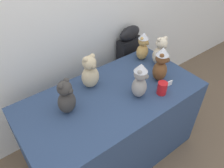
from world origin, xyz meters
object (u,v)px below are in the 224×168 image
teddy_bear_cream (160,52)px  teddy_bear_sand (90,72)px  teddy_bear_ash (140,81)px  party_cup_red (162,88)px  teddy_bear_chestnut (161,65)px  teddy_bear_honey (143,47)px  instrument_case (128,66)px  display_table (112,126)px  teddy_bear_charcoal (66,98)px

teddy_bear_cream → teddy_bear_sand: bearing=-175.8°
teddy_bear_ash → party_cup_red: size_ratio=2.83×
teddy_bear_cream → party_cup_red: size_ratio=2.60×
teddy_bear_ash → teddy_bear_sand: teddy_bear_ash is taller
teddy_bear_chestnut → teddy_bear_honey: teddy_bear_chestnut is taller
instrument_case → teddy_bear_chestnut: teddy_bear_chestnut is taller
instrument_case → teddy_bear_honey: (-0.06, -0.27, 0.42)m
teddy_bear_sand → teddy_bear_cream: size_ratio=1.07×
display_table → teddy_bear_chestnut: (0.46, -0.08, 0.55)m
party_cup_red → teddy_bear_charcoal: bearing=157.6°
display_table → teddy_bear_honey: 0.82m
party_cup_red → teddy_bear_honey: bearing=64.6°
teddy_bear_charcoal → teddy_bear_sand: (0.30, 0.14, 0.01)m
display_table → teddy_bear_ash: bearing=-36.4°
party_cup_red → instrument_case: bearing=68.8°
teddy_bear_sand → teddy_bear_chestnut: (0.53, -0.29, 0.02)m
teddy_bear_ash → party_cup_red: bearing=-64.2°
display_table → teddy_bear_ash: teddy_bear_ash is taller
teddy_bear_charcoal → party_cup_red: bearing=-50.1°
teddy_bear_charcoal → teddy_bear_chestnut: size_ratio=0.89×
display_table → teddy_bear_chestnut: size_ratio=4.77×
teddy_bear_ash → instrument_case: bearing=21.4°
teddy_bear_ash → teddy_bear_charcoal: size_ratio=1.08×
teddy_bear_ash → teddy_bear_honey: bearing=10.6°
instrument_case → teddy_bear_charcoal: 1.17m
teddy_bear_chestnut → teddy_bear_honey: (0.11, 0.33, -0.02)m
display_table → teddy_bear_sand: bearing=108.8°
teddy_bear_ash → teddy_bear_chestnut: teddy_bear_chestnut is taller
instrument_case → party_cup_red: (-0.29, -0.75, 0.33)m
teddy_bear_honey → teddy_bear_ash: bearing=-151.6°
instrument_case → teddy_bear_honey: 0.50m
teddy_bear_honey → party_cup_red: bearing=-131.1°
teddy_bear_ash → teddy_bear_sand: (-0.25, 0.34, -0.01)m
teddy_bear_charcoal → teddy_bear_chestnut: teddy_bear_chestnut is taller
teddy_bear_chestnut → teddy_bear_cream: bearing=9.2°
instrument_case → teddy_bear_cream: teddy_bear_cream is taller
teddy_bear_cream → teddy_bear_honey: teddy_bear_honey is taller
teddy_bear_chestnut → party_cup_red: size_ratio=2.94×
instrument_case → teddy_bear_chestnut: (-0.17, -0.60, 0.43)m
teddy_bear_chestnut → teddy_bear_cream: (0.18, 0.17, -0.02)m
display_table → instrument_case: instrument_case is taller
teddy_bear_charcoal → teddy_bear_ash: bearing=-47.4°
teddy_bear_sand → party_cup_red: size_ratio=2.78×
teddy_bear_cream → teddy_bear_honey: bearing=128.4°
teddy_bear_ash → party_cup_red: 0.22m
instrument_case → party_cup_red: 0.87m
teddy_bear_charcoal → teddy_bear_cream: (1.01, 0.03, -0.00)m
teddy_bear_chestnut → party_cup_red: teddy_bear_chestnut is taller
instrument_case → teddy_bear_sand: bearing=-162.9°
display_table → instrument_case: size_ratio=1.51×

